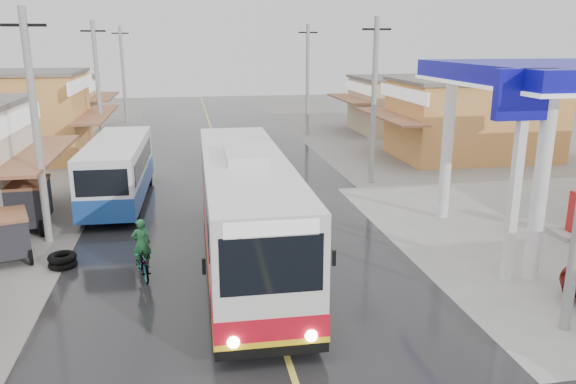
% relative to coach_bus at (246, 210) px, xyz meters
% --- Properties ---
extents(ground, '(120.00, 120.00, 0.00)m').
position_rel_coach_bus_xyz_m(ground, '(0.29, -5.60, -1.82)').
color(ground, slate).
rests_on(ground, ground).
extents(road, '(12.00, 90.00, 0.02)m').
position_rel_coach_bus_xyz_m(road, '(0.29, 9.40, -1.81)').
color(road, black).
rests_on(road, ground).
extents(centre_line, '(0.15, 90.00, 0.01)m').
position_rel_coach_bus_xyz_m(centre_line, '(0.29, 9.40, -1.80)').
color(centre_line, '#D8CC4C').
rests_on(centre_line, road).
extents(shopfronts_right, '(11.00, 44.00, 4.80)m').
position_rel_coach_bus_xyz_m(shopfronts_right, '(15.29, 6.40, -1.82)').
color(shopfronts_right, beige).
rests_on(shopfronts_right, ground).
extents(utility_poles_left, '(1.60, 50.00, 8.00)m').
position_rel_coach_bus_xyz_m(utility_poles_left, '(-6.71, 10.40, -1.82)').
color(utility_poles_left, gray).
rests_on(utility_poles_left, ground).
extents(utility_poles_right, '(1.60, 36.00, 8.00)m').
position_rel_coach_bus_xyz_m(utility_poles_right, '(7.29, 9.40, -1.82)').
color(utility_poles_right, gray).
rests_on(utility_poles_right, ground).
extents(coach_bus, '(2.89, 12.13, 3.77)m').
position_rel_coach_bus_xyz_m(coach_bus, '(0.00, 0.00, 0.00)').
color(coach_bus, silver).
rests_on(coach_bus, road).
extents(second_bus, '(2.48, 8.31, 2.74)m').
position_rel_coach_bus_xyz_m(second_bus, '(-4.69, 7.92, -0.34)').
color(second_bus, silver).
rests_on(second_bus, road).
extents(cyclist, '(0.98, 1.84, 1.89)m').
position_rel_coach_bus_xyz_m(cyclist, '(-3.18, -0.42, -1.20)').
color(cyclist, black).
rests_on(cyclist, ground).
extents(tricycle_near, '(1.87, 2.17, 1.55)m').
position_rel_coach_bus_xyz_m(tricycle_near, '(-7.56, 1.80, -0.94)').
color(tricycle_near, '#26262D').
rests_on(tricycle_near, ground).
extents(tricycle_far, '(1.70, 2.44, 1.86)m').
position_rel_coach_bus_xyz_m(tricycle_far, '(-7.75, 4.93, -0.76)').
color(tricycle_far, '#26262D').
rests_on(tricycle_far, ground).
extents(tyre_stack, '(0.88, 0.88, 0.45)m').
position_rel_coach_bus_xyz_m(tyre_stack, '(-5.75, 0.80, -1.59)').
color(tyre_stack, black).
rests_on(tyre_stack, ground).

